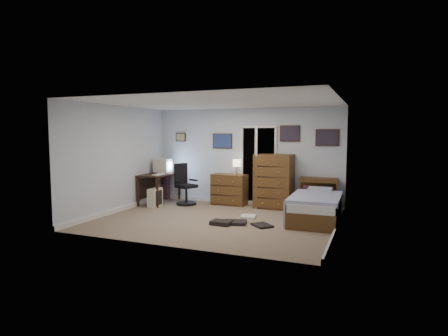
# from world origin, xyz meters

# --- Properties ---
(floor) EXTENTS (5.00, 4.00, 0.02)m
(floor) POSITION_xyz_m (0.00, 0.00, -0.01)
(floor) COLOR #83725A
(floor) RESTS_ON ground
(computer_desk) EXTENTS (0.71, 1.40, 0.79)m
(computer_desk) POSITION_xyz_m (-2.29, 1.32, 0.61)
(computer_desk) COLOR black
(computer_desk) RESTS_ON floor
(crt_monitor) EXTENTS (0.43, 0.40, 0.38)m
(crt_monitor) POSITION_xyz_m (-2.18, 1.48, 0.98)
(crt_monitor) COLOR beige
(crt_monitor) RESTS_ON computer_desk
(keyboard) EXTENTS (0.18, 0.43, 0.03)m
(keyboard) POSITION_xyz_m (-2.02, 0.98, 0.80)
(keyboard) COLOR beige
(keyboard) RESTS_ON computer_desk
(pc_tower) EXTENTS (0.24, 0.45, 0.47)m
(pc_tower) POSITION_xyz_m (-2.00, 0.78, 0.24)
(pc_tower) COLOR beige
(pc_tower) RESTS_ON floor
(office_chair) EXTENTS (0.68, 0.68, 1.07)m
(office_chair) POSITION_xyz_m (-1.46, 1.35, 0.41)
(office_chair) COLOR black
(office_chair) RESTS_ON floor
(media_stack) EXTENTS (0.15, 0.15, 0.73)m
(media_stack) POSITION_xyz_m (-2.32, 1.87, 0.37)
(media_stack) COLOR maroon
(media_stack) RESTS_ON floor
(low_dresser) EXTENTS (0.92, 0.49, 0.80)m
(low_dresser) POSITION_xyz_m (-0.37, 1.77, 0.40)
(low_dresser) COLOR brown
(low_dresser) RESTS_ON floor
(table_lamp) EXTENTS (0.21, 0.21, 0.39)m
(table_lamp) POSITION_xyz_m (-0.17, 1.77, 1.08)
(table_lamp) COLOR gold
(table_lamp) RESTS_ON low_dresser
(doorway) EXTENTS (0.96, 1.12, 2.05)m
(doorway) POSITION_xyz_m (0.35, 2.27, 1.00)
(doorway) COLOR black
(doorway) RESTS_ON floor
(tall_dresser) EXTENTS (0.94, 0.59, 1.35)m
(tall_dresser) POSITION_xyz_m (0.82, 1.75, 0.67)
(tall_dresser) COLOR brown
(tall_dresser) RESTS_ON floor
(headboard_bookcase) EXTENTS (0.89, 0.25, 0.80)m
(headboard_bookcase) POSITION_xyz_m (1.89, 1.86, 0.42)
(headboard_bookcase) COLOR brown
(headboard_bookcase) RESTS_ON floor
(bed) EXTENTS (1.06, 1.91, 0.62)m
(bed) POSITION_xyz_m (1.99, 0.73, 0.29)
(bed) COLOR brown
(bed) RESTS_ON floor
(wall_posters) EXTENTS (4.38, 0.04, 0.60)m
(wall_posters) POSITION_xyz_m (0.57, 1.98, 1.75)
(wall_posters) COLOR #331E11
(wall_posters) RESTS_ON floor
(floor_clutter) EXTENTS (1.27, 1.17, 0.08)m
(floor_clutter) POSITION_xyz_m (0.53, -0.09, 0.03)
(floor_clutter) COLOR black
(floor_clutter) RESTS_ON floor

